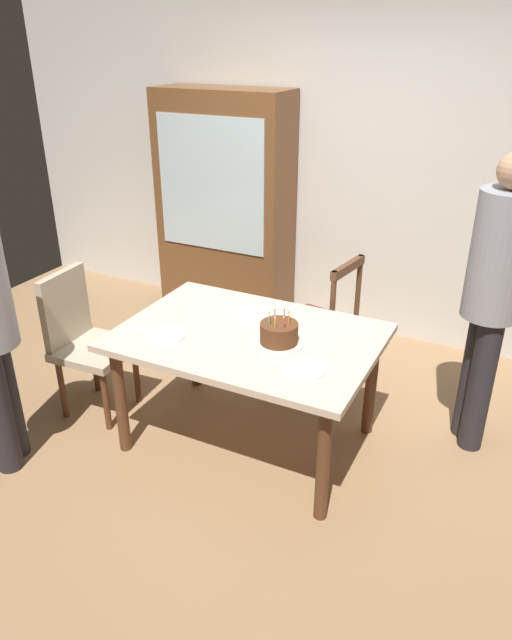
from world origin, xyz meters
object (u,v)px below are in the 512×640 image
dining_table (248,348)px  chair_spindle_back (322,325)px  plate_near_celebrant (166,335)px  plate_far_side (255,315)px  person_guest (494,290)px  birthday_cake (279,334)px  china_cabinet (225,209)px  plate_near_guest (304,369)px  chair_upholstered (83,336)px

dining_table → chair_spindle_back: chair_spindle_back is taller
dining_table → plate_near_celebrant: 0.47m
plate_far_side → person_guest: size_ratio=0.13×
birthday_cake → plate_near_celebrant: 0.64m
person_guest → plate_near_celebrant: bearing=-152.4°
plate_far_side → china_cabinet: china_cabinet is taller
chair_spindle_back → person_guest: person_guest is taller
chair_spindle_back → china_cabinet: (-1.16, 0.73, 0.49)m
plate_near_guest → person_guest: 1.17m
plate_near_guest → person_guest: (0.77, 0.84, 0.26)m
birthday_cake → chair_spindle_back: chair_spindle_back is taller
dining_table → person_guest: bearing=26.9°
dining_table → birthday_cake: birthday_cake is taller
plate_near_celebrant → person_guest: person_guest is taller
dining_table → plate_near_celebrant: (-0.40, -0.23, 0.09)m
plate_near_celebrant → plate_far_side: (0.33, 0.46, 0.00)m
plate_near_celebrant → china_cabinet: bearing=108.9°
plate_near_celebrant → plate_near_guest: (0.84, 0.00, 0.00)m
plate_near_celebrant → china_cabinet: china_cabinet is taller
plate_near_guest → birthday_cake: bearing=139.2°
plate_near_celebrant → person_guest: 1.83m
chair_upholstered → plate_near_guest: bearing=-3.2°
person_guest → chair_upholstered: bearing=-162.0°
plate_far_side → chair_spindle_back: chair_spindle_back is taller
plate_near_celebrant → chair_spindle_back: bearing=62.7°
plate_near_guest → plate_near_celebrant: bearing=180.0°
birthday_cake → plate_near_celebrant: size_ratio=1.27×
birthday_cake → dining_table: bearing=171.9°
plate_near_celebrant → plate_far_side: 0.57m
person_guest → chair_spindle_back: bearing=168.5°
plate_near_guest → dining_table: bearing=152.3°
china_cabinet → plate_near_celebrant: bearing=-71.1°
person_guest → plate_near_guest: bearing=-132.4°
china_cabinet → plate_far_side: bearing=-54.6°
birthday_cake → plate_near_guest: birthday_cake is taller
chair_spindle_back → person_guest: 1.21m
chair_spindle_back → plate_near_celebrant: bearing=-117.3°
birthday_cake → plate_near_celebrant: (-0.61, -0.20, -0.05)m
chair_upholstered → person_guest: bearing=18.0°
plate_far_side → person_guest: 1.36m
plate_near_guest → chair_upholstered: (-1.56, 0.09, -0.21)m
chair_spindle_back → chair_upholstered: size_ratio=1.00×
chair_upholstered → plate_near_celebrant: bearing=-6.9°
person_guest → china_cabinet: 2.41m
dining_table → birthday_cake: bearing=-8.1°
plate_near_guest → china_cabinet: china_cabinet is taller
dining_table → chair_spindle_back: bearing=80.0°
plate_near_celebrant → chair_spindle_back: (0.55, 1.06, -0.28)m
plate_near_guest → chair_upholstered: chair_upholstered is taller
chair_spindle_back → plate_far_side: bearing=-110.1°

